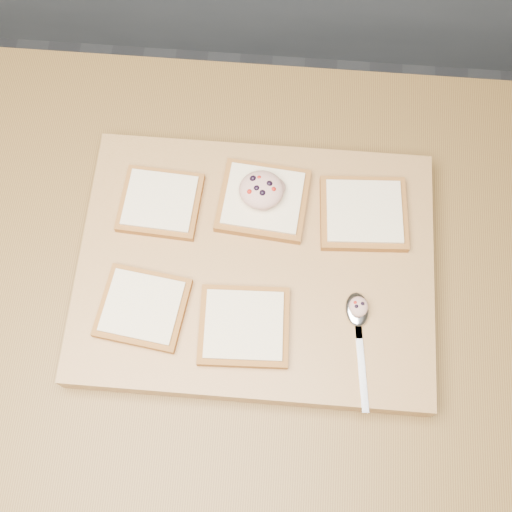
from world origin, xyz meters
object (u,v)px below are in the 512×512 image
(spoon, at_px, (358,318))
(cutting_board, at_px, (256,267))
(tuna_salad_dollop, at_px, (261,190))
(bread_far_center, at_px, (263,200))

(spoon, bearing_deg, cutting_board, 153.69)
(cutting_board, relative_size, spoon, 3.06)
(tuna_salad_dollop, bearing_deg, spoon, -49.46)
(tuna_salad_dollop, distance_m, spoon, 0.23)
(cutting_board, height_order, bread_far_center, bread_far_center)
(bread_far_center, bearing_deg, tuna_salad_dollop, 124.09)
(bread_far_center, bearing_deg, cutting_board, -91.83)
(tuna_salad_dollop, bearing_deg, cutting_board, -89.93)
(cutting_board, distance_m, spoon, 0.17)
(bread_far_center, xyz_separation_m, tuna_salad_dollop, (-0.00, 0.00, 0.02))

